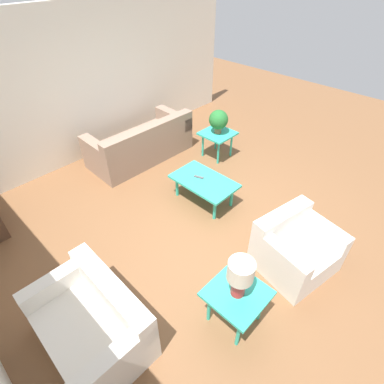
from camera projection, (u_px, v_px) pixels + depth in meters
name	position (u px, v px, depth m)	size (l,w,h in m)	color
ground_plane	(206.00, 220.00, 4.67)	(14.00, 14.00, 0.00)	brown
wall_right	(83.00, 86.00, 5.46)	(0.12, 7.20, 2.70)	silver
sofa	(142.00, 145.00, 5.89)	(0.97, 2.03, 0.81)	gray
armchair	(294.00, 248.00, 3.85)	(0.99, 1.05, 0.74)	silver
loveseat	(93.00, 323.00, 3.09)	(1.28, 0.85, 0.74)	silver
coffee_table	(204.00, 182.00, 4.81)	(1.04, 0.63, 0.42)	#2DB79E
side_table_plant	(218.00, 136.00, 5.85)	(0.59, 0.59, 0.52)	#2DB79E
side_table_lamp	(237.00, 296.00, 3.15)	(0.59, 0.59, 0.52)	#2DB79E
potted_plant	(219.00, 120.00, 5.64)	(0.36, 0.36, 0.45)	brown
table_lamp	(240.00, 275.00, 2.91)	(0.27, 0.27, 0.48)	red
remote_control	(199.00, 177.00, 4.83)	(0.16, 0.09, 0.02)	#4C4C51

